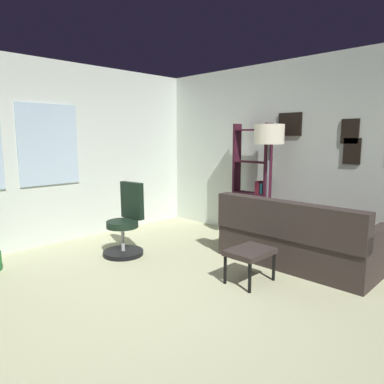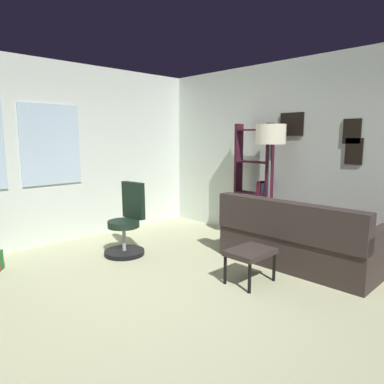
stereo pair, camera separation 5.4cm
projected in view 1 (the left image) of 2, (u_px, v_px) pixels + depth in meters
The scene contains 8 objects.
ground_plane at pixel (163, 310), 3.48m from camera, with size 5.48×5.54×0.10m, color #B6B88E.
wall_back_with_windows at pixel (37, 154), 5.21m from camera, with size 5.48×0.12×2.78m.
wall_right_with_frames at pixel (306, 154), 5.20m from camera, with size 0.12×5.54×2.78m.
couch at pixel (310, 241), 4.58m from camera, with size 1.59×1.97×0.87m.
footstool at pixel (250, 254), 3.99m from camera, with size 0.53×0.40×0.39m.
office_chair at pixel (126, 227), 4.95m from camera, with size 0.56×0.56×1.01m.
bookshelf at pixel (252, 189), 5.64m from camera, with size 0.18×0.64×1.85m.
floor_lamp at pixel (269, 141), 5.02m from camera, with size 0.42×0.42×1.82m.
Camera 1 is at (-2.10, -2.50, 1.64)m, focal length 33.00 mm.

